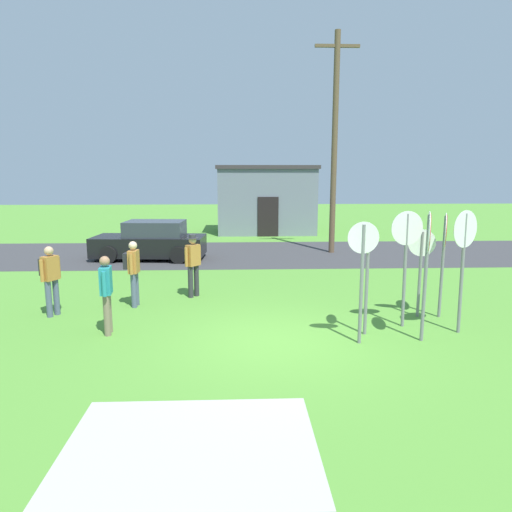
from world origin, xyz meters
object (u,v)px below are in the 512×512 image
object	(u,v)px
stop_sign_tallest	(421,259)
person_near_signs	(193,262)
stop_sign_rear_left	(444,246)
stop_sign_low_front	(362,264)
stop_sign_leaning_right	(427,253)
stop_sign_far_back	(368,260)
person_in_dark_shirt	(106,291)
person_in_teal	(50,276)
utility_pole	(335,141)
stop_sign_leaning_left	(464,250)
person_with_sunhat	(133,269)
parked_car_on_street	(151,242)
stop_sign_rear_right	(406,248)

from	to	relation	value
stop_sign_tallest	person_near_signs	bearing A→B (deg)	160.19
stop_sign_rear_left	stop_sign_low_front	xyz separation A→B (m)	(-2.35, -1.61, -0.08)
stop_sign_leaning_right	stop_sign_far_back	bearing A→B (deg)	157.82
person_in_dark_shirt	person_in_teal	size ratio (longest dim) A/B	1.00
utility_pole	stop_sign_leaning_left	size ratio (longest dim) A/B	3.39
stop_sign_low_front	person_with_sunhat	distance (m)	5.86
stop_sign_rear_left	stop_sign_leaning_right	bearing A→B (deg)	-123.99
stop_sign_leaning_right	person_in_dark_shirt	world-z (taller)	stop_sign_leaning_right
utility_pole	stop_sign_low_front	bearing A→B (deg)	-98.39
stop_sign_rear_left	person_in_dark_shirt	xyz separation A→B (m)	(-7.56, -0.87, -0.76)
parked_car_on_street	stop_sign_far_back	xyz separation A→B (m)	(6.13, -8.87, 0.91)
stop_sign_far_back	person_in_teal	xyz separation A→B (m)	(-7.15, 1.57, -0.62)
stop_sign_far_back	person_in_dark_shirt	distance (m)	5.51
stop_sign_leaning_left	stop_sign_low_front	world-z (taller)	stop_sign_leaning_left
utility_pole	stop_sign_leaning_left	world-z (taller)	utility_pole
stop_sign_leaning_left	stop_sign_leaning_right	world-z (taller)	stop_sign_leaning_right
parked_car_on_street	person_near_signs	xyz separation A→B (m)	(2.20, -5.72, 0.30)
person_in_dark_shirt	person_with_sunhat	bearing A→B (deg)	87.03
stop_sign_rear_left	stop_sign_tallest	xyz separation A→B (m)	(-0.50, 0.06, -0.31)
stop_sign_rear_right	person_near_signs	distance (m)	5.63
stop_sign_leaning_left	stop_sign_tallest	world-z (taller)	stop_sign_leaning_left
stop_sign_rear_left	person_in_dark_shirt	bearing A→B (deg)	-173.43
stop_sign_rear_left	stop_sign_leaning_left	bearing A→B (deg)	-93.30
stop_sign_leaning_left	stop_sign_tallest	xyz separation A→B (m)	(-0.44, 1.12, -0.41)
stop_sign_low_front	person_in_teal	world-z (taller)	stop_sign_low_front
person_with_sunhat	stop_sign_tallest	bearing A→B (deg)	-9.18
utility_pole	stop_sign_far_back	distance (m)	10.61
stop_sign_far_back	stop_sign_leaning_right	bearing A→B (deg)	-22.18
person_in_teal	parked_car_on_street	bearing A→B (deg)	82.00
person_in_dark_shirt	parked_car_on_street	bearing A→B (deg)	94.38
utility_pole	stop_sign_rear_left	xyz separation A→B (m)	(0.79, -8.98, -2.93)
parked_car_on_street	stop_sign_leaning_right	bearing A→B (deg)	-52.30
utility_pole	stop_sign_far_back	bearing A→B (deg)	-97.41
person_near_signs	utility_pole	bearing A→B (deg)	52.93
utility_pole	stop_sign_rear_left	world-z (taller)	utility_pole
utility_pole	stop_sign_low_front	size ratio (longest dim) A/B	3.62
stop_sign_leaning_left	stop_sign_far_back	distance (m)	2.05
stop_sign_rear_left	person_in_teal	size ratio (longest dim) A/B	1.47
stop_sign_low_front	stop_sign_tallest	bearing A→B (deg)	42.21
utility_pole	stop_sign_rear_right	xyz separation A→B (m)	(-0.33, -9.57, -2.88)
stop_sign_leaning_left	person_with_sunhat	world-z (taller)	stop_sign_leaning_left
stop_sign_leaning_right	person_in_teal	world-z (taller)	stop_sign_leaning_right
stop_sign_tallest	utility_pole	bearing A→B (deg)	91.84
stop_sign_leaning_left	person_with_sunhat	bearing A→B (deg)	163.09
stop_sign_tallest	person_with_sunhat	world-z (taller)	stop_sign_tallest
parked_car_on_street	person_near_signs	world-z (taller)	person_near_signs
stop_sign_leaning_left	person_with_sunhat	xyz separation A→B (m)	(-7.39, 2.25, -0.83)
utility_pole	person_with_sunhat	bearing A→B (deg)	-130.57
person_with_sunhat	person_in_teal	distance (m)	1.93
parked_car_on_street	stop_sign_leaning_left	xyz separation A→B (m)	(8.16, -8.83, 1.12)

